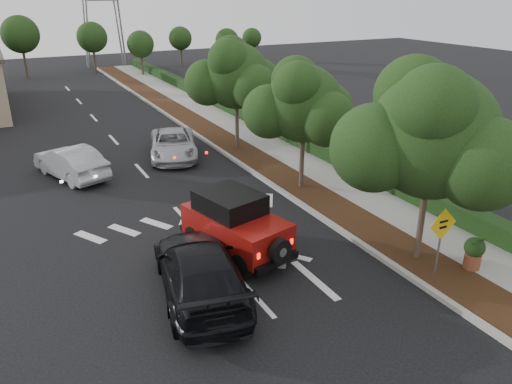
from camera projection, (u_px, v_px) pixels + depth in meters
ground at (256, 297)px, 14.21m from camera, size 120.00×120.00×0.00m
curb at (228, 156)px, 26.00m from camera, size 0.20×70.00×0.15m
planting_strip at (245, 153)px, 26.44m from camera, size 1.80×70.00×0.12m
sidewalk at (277, 148)px, 27.25m from camera, size 2.00×70.00×0.12m
hedge at (299, 139)px, 27.71m from camera, size 0.80×70.00×0.80m
transmission_tower at (107, 66)px, 56.20m from camera, size 7.00×4.00×28.00m
street_tree_near at (416, 260)px, 16.19m from camera, size 3.80×3.80×5.92m
street_tree_mid at (301, 189)px, 21.94m from camera, size 3.20×3.20×5.32m
street_tree_far at (237, 149)px, 27.28m from camera, size 3.40×3.40×5.62m
red_jeep at (232, 223)px, 16.30m from camera, size 2.65×4.26×2.09m
silver_suv_ahead at (173, 144)px, 25.80m from camera, size 3.59×5.38×1.37m
black_suv_oncoming at (200, 271)px, 14.05m from camera, size 3.21×5.75×1.58m
silver_sedan_oncoming at (71, 162)px, 22.99m from camera, size 2.98×4.77×1.48m
speed_hump_sign at (442, 232)px, 14.71m from camera, size 1.01×0.09×2.16m
terracotta_planter at (474, 250)px, 15.26m from camera, size 0.63×0.63×1.10m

